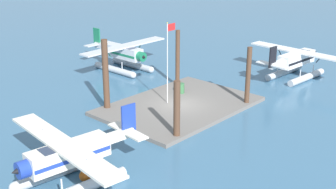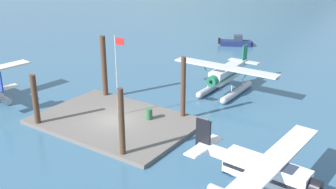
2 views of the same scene
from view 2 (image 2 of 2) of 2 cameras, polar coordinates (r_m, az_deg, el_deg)
ground_plane at (r=32.82m, az=-7.54°, el=-4.03°), size 1200.00×1200.00×0.00m
dock_platform at (r=32.76m, az=-7.55°, el=-3.79°), size 12.50×8.62×0.30m
piling_near_left at (r=32.83m, az=-18.23°, el=-0.90°), size 0.46×0.46×4.27m
piling_near_right at (r=26.70m, az=-6.57°, el=-4.17°), size 0.40×0.40×4.98m
piling_far_left at (r=37.22m, az=-9.02°, el=3.78°), size 0.49×0.49×5.87m
piling_far_right at (r=32.31m, az=2.16°, el=0.82°), size 0.40×0.40×5.29m
flagpole at (r=32.07m, az=-7.17°, el=3.85°), size 0.95×0.10×6.69m
fuel_drum at (r=32.42m, az=-2.73°, el=-2.75°), size 0.62×0.62×0.88m
seaplane_white_stbd_aft at (r=23.33m, az=13.68°, el=-11.22°), size 7.97×10.47×3.84m
seaplane_silver_bow_right at (r=38.86m, az=8.13°, el=2.47°), size 10.40×7.98×3.84m
boat_navy_open_north at (r=57.39m, az=9.69°, el=7.30°), size 4.50×3.20×1.50m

